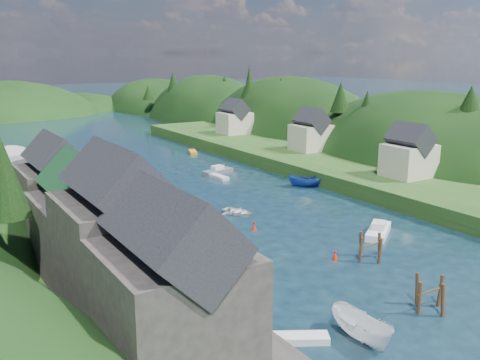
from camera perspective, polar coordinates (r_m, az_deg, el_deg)
ground at (r=93.41m, az=-7.19°, el=0.26°), size 600.00×600.00×0.00m
hillside_right at (r=138.93m, az=5.43°, el=1.50°), size 36.00×245.56×48.00m
far_hills at (r=212.77m, az=-21.14°, el=3.87°), size 103.00×68.00×44.00m
hill_trees at (r=105.91m, az=-10.66°, el=7.79°), size 91.45×147.66×12.50m
quay_left at (r=58.08m, az=-16.21°, el=-7.36°), size 12.00×110.00×2.00m
terrace_left_grass at (r=56.71m, az=-23.08°, el=-8.17°), size 12.00×110.00×2.50m
quayside_buildings at (r=43.20m, az=-14.20°, el=-5.88°), size 8.00×35.84×12.90m
boat_sheds at (r=74.37m, az=-22.01°, el=0.15°), size 7.00×21.00×7.50m
terrace_right at (r=98.24m, az=8.67°, el=1.58°), size 16.00×120.00×2.40m
right_bank_cottages at (r=105.63m, az=7.05°, el=5.01°), size 9.00×59.24×8.41m
piling_cluster_near at (r=48.38m, az=19.58°, el=-11.70°), size 3.14×2.93×3.46m
piling_cluster_far at (r=57.82m, az=13.72°, el=-7.23°), size 3.21×3.00×3.27m
channel_buoy_near at (r=57.03m, az=10.10°, el=-7.97°), size 0.70×0.70×1.10m
channel_buoy_far at (r=65.31m, az=1.51°, el=-4.97°), size 0.70×0.70×1.10m
moored_boats at (r=67.31m, az=2.01°, el=-4.27°), size 37.02×88.45×2.37m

